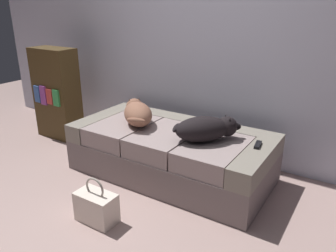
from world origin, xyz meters
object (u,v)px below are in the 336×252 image
object	(u,v)px
couch	(171,152)
dog_tan	(137,113)
bookshelf	(57,94)
dog_dark	(207,129)
tv_remote	(258,145)
handbag	(96,207)

from	to	relation	value
couch	dog_tan	distance (m)	0.51
dog_tan	bookshelf	world-z (taller)	bookshelf
dog_dark	dog_tan	bearing A→B (deg)	177.73
tv_remote	bookshelf	bearing A→B (deg)	170.32
dog_dark	handbag	world-z (taller)	dog_dark
dog_tan	dog_dark	xyz separation A→B (m)	(0.77, -0.03, 0.00)
dog_dark	couch	bearing A→B (deg)	171.46
couch	handbag	xyz separation A→B (m)	(-0.08, -0.95, -0.11)
bookshelf	dog_dark	bearing A→B (deg)	-4.46
couch	bookshelf	bearing A→B (deg)	176.50
handbag	bookshelf	xyz separation A→B (m)	(-1.63, 1.05, 0.42)
dog_dark	handbag	xyz separation A→B (m)	(-0.48, -0.89, -0.46)
dog_tan	bookshelf	distance (m)	1.34
tv_remote	handbag	world-z (taller)	tv_remote
couch	dog_tan	world-z (taller)	dog_tan
dog_tan	dog_dark	bearing A→B (deg)	-2.27
tv_remote	bookshelf	xyz separation A→B (m)	(-2.53, 0.04, 0.07)
dog_dark	bookshelf	distance (m)	2.11
dog_dark	tv_remote	bearing A→B (deg)	16.34
handbag	bookshelf	size ratio (longest dim) A/B	0.34
tv_remote	dog_dark	bearing A→B (deg)	-172.39
handbag	dog_dark	bearing A→B (deg)	61.46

